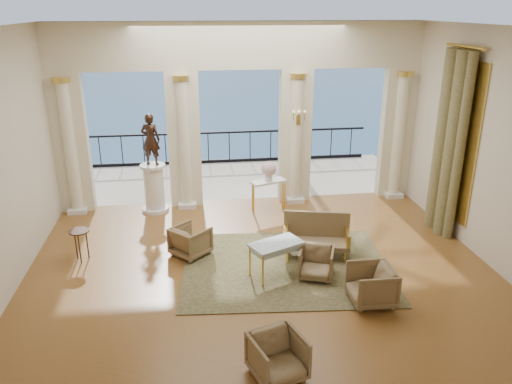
{
  "coord_description": "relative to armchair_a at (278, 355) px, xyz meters",
  "views": [
    {
      "loc": [
        -1.25,
        -8.3,
        4.82
      ],
      "look_at": [
        -0.04,
        0.6,
        1.46
      ],
      "focal_mm": 35.0,
      "sensor_mm": 36.0,
      "label": 1
    }
  ],
  "objects": [
    {
      "name": "floor",
      "position": [
        0.21,
        2.8,
        -0.35
      ],
      "size": [
        9.0,
        9.0,
        0.0
      ],
      "primitive_type": "plane",
      "color": "#553013",
      "rests_on": "ground"
    },
    {
      "name": "room_walls",
      "position": [
        0.21,
        1.68,
        2.53
      ],
      "size": [
        9.0,
        9.0,
        9.0
      ],
      "color": "beige",
      "rests_on": "ground"
    },
    {
      "name": "arcade",
      "position": [
        0.21,
        6.62,
        2.23
      ],
      "size": [
        9.0,
        0.56,
        4.5
      ],
      "color": "beige",
      "rests_on": "ground"
    },
    {
      "name": "terrace",
      "position": [
        0.21,
        8.6,
        -0.4
      ],
      "size": [
        10.0,
        3.6,
        0.1
      ],
      "primitive_type": "cube",
      "color": "beige",
      "rests_on": "ground"
    },
    {
      "name": "balustrade",
      "position": [
        0.21,
        10.2,
        0.06
      ],
      "size": [
        9.0,
        0.06,
        1.03
      ],
      "color": "black",
      "rests_on": "terrace"
    },
    {
      "name": "palm_tree",
      "position": [
        2.21,
        9.4,
        3.74
      ],
      "size": [
        2.0,
        2.0,
        4.5
      ],
      "color": "#4C3823",
      "rests_on": "terrace"
    },
    {
      "name": "sea",
      "position": [
        0.21,
        62.8,
        -6.35
      ],
      "size": [
        160.0,
        160.0,
        0.0
      ],
      "primitive_type": "plane",
      "color": "#225D88",
      "rests_on": "ground"
    },
    {
      "name": "curtain",
      "position": [
        4.49,
        4.3,
        1.67
      ],
      "size": [
        0.33,
        1.4,
        4.09
      ],
      "color": "brown",
      "rests_on": "ground"
    },
    {
      "name": "window_frame",
      "position": [
        4.68,
        4.3,
        1.75
      ],
      "size": [
        0.04,
        1.6,
        3.4
      ],
      "primitive_type": "cube",
      "color": "gold",
      "rests_on": "room_walls"
    },
    {
      "name": "wall_sconce",
      "position": [
        1.61,
        6.31,
        1.88
      ],
      "size": [
        0.3,
        0.11,
        0.33
      ],
      "color": "gold",
      "rests_on": "arcade"
    },
    {
      "name": "rug",
      "position": [
        0.7,
        3.02,
        -0.34
      ],
      "size": [
        4.23,
        3.43,
        0.02
      ],
      "primitive_type": "cube",
      "rotation": [
        0.0,
        0.0,
        -0.08
      ],
      "color": "#2E311B",
      "rests_on": "ground"
    },
    {
      "name": "armchair_a",
      "position": [
        0.0,
        0.0,
        0.0
      ],
      "size": [
        0.85,
        0.83,
        0.7
      ],
      "primitive_type": "imported",
      "rotation": [
        0.0,
        0.0,
        0.32
      ],
      "color": "#4B3C23",
      "rests_on": "ground"
    },
    {
      "name": "armchair_b",
      "position": [
        1.19,
        2.57,
        -0.03
      ],
      "size": [
        0.79,
        0.77,
        0.65
      ],
      "primitive_type": "imported",
      "rotation": [
        0.0,
        0.0,
        -0.35
      ],
      "color": "#4B3C23",
      "rests_on": "ground"
    },
    {
      "name": "armchair_c",
      "position": [
        1.92,
        1.6,
        0.02
      ],
      "size": [
        0.68,
        0.73,
        0.75
      ],
      "primitive_type": "imported",
      "rotation": [
        0.0,
        0.0,
        -1.57
      ],
      "color": "#4B3C23",
      "rests_on": "ground"
    },
    {
      "name": "armchair_d",
      "position": [
        -1.14,
        3.8,
        -0.01
      ],
      "size": [
        0.91,
        0.92,
        0.69
      ],
      "primitive_type": "imported",
      "rotation": [
        0.0,
        0.0,
        2.33
      ],
      "color": "#4B3C23",
      "rests_on": "ground"
    },
    {
      "name": "settee",
      "position": [
        1.41,
        3.46,
        0.09
      ],
      "size": [
        1.44,
        0.87,
        0.89
      ],
      "rotation": [
        0.0,
        0.0,
        -0.23
      ],
      "color": "#4B3C23",
      "rests_on": "ground"
    },
    {
      "name": "game_table",
      "position": [
        0.46,
        2.76,
        0.25
      ],
      "size": [
        1.11,
        0.89,
        0.67
      ],
      "rotation": [
        0.0,
        0.0,
        0.43
      ],
      "color": "#90AAB6",
      "rests_on": "ground"
    },
    {
      "name": "pedestal",
      "position": [
        -1.98,
        6.3,
        0.23
      ],
      "size": [
        0.66,
        0.66,
        1.21
      ],
      "color": "silver",
      "rests_on": "ground"
    },
    {
      "name": "statue",
      "position": [
        -1.98,
        6.3,
        1.48
      ],
      "size": [
        0.52,
        0.41,
        1.25
      ],
      "primitive_type": "imported",
      "rotation": [
        0.0,
        0.0,
        2.87
      ],
      "color": "#321E16",
      "rests_on": "pedestal"
    },
    {
      "name": "console_table",
      "position": [
        0.81,
        5.85,
        0.33
      ],
      "size": [
        0.93,
        0.6,
        0.82
      ],
      "rotation": [
        0.0,
        0.0,
        0.34
      ],
      "color": "silver",
      "rests_on": "ground"
    },
    {
      "name": "urn",
      "position": [
        0.81,
        5.85,
        0.74
      ],
      "size": [
        0.37,
        0.37,
        0.49
      ],
      "color": "silver",
      "rests_on": "console_table"
    },
    {
      "name": "side_table",
      "position": [
        -3.32,
        3.86,
        0.21
      ],
      "size": [
        0.4,
        0.4,
        0.66
      ],
      "color": "black",
      "rests_on": "ground"
    }
  ]
}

